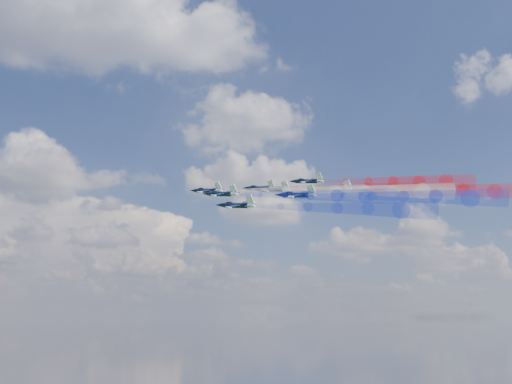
{
  "coord_description": "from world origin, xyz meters",
  "views": [
    {
      "loc": [
        -12.67,
        -156.22,
        121.12
      ],
      "look_at": [
        10.06,
        -12.2,
        153.04
      ],
      "focal_mm": 40.32,
      "sensor_mm": 36.0,
      "label": 1
    }
  ],
  "objects": [
    {
      "name": "trail_inner_left",
      "position": [
        19.56,
        -31.24,
        148.52
      ],
      "size": [
        33.03,
        30.33,
        9.84
      ],
      "primitive_type": null,
      "rotation": [
        0.13,
        -0.32,
        0.81
      ],
      "color": "#182CCD"
    },
    {
      "name": "trail_center_third",
      "position": [
        32.73,
        -31.16,
        150.05
      ],
      "size": [
        33.03,
        30.33,
        9.84
      ],
      "primitive_type": null,
      "rotation": [
        0.13,
        -0.32,
        0.81
      ],
      "color": "white"
    },
    {
      "name": "trail_rear_left",
      "position": [
        35.79,
        -45.56,
        145.76
      ],
      "size": [
        33.03,
        30.33,
        9.84
      ],
      "primitive_type": null,
      "rotation": [
        0.13,
        -0.32,
        0.81
      ],
      "color": "#182CCD"
    },
    {
      "name": "trail_lead",
      "position": [
        16.8,
        -19.04,
        151.95
      ],
      "size": [
        33.03,
        30.33,
        9.84
      ],
      "primitive_type": null,
      "rotation": [
        0.13,
        -0.32,
        0.81
      ],
      "color": "white"
    },
    {
      "name": "jet_inner_right",
      "position": [
        12.81,
        -1.33,
        156.57
      ],
      "size": [
        14.86,
        14.72,
        7.15
      ],
      "primitive_type": null,
      "rotation": [
        0.13,
        -0.32,
        0.81
      ],
      "color": "black"
    },
    {
      "name": "jet_outer_right",
      "position": [
        26.52,
        -1.64,
        159.03
      ],
      "size": [
        14.86,
        14.72,
        7.15
      ],
      "primitive_type": null,
      "rotation": [
        0.13,
        -0.32,
        0.81
      ],
      "color": "black"
    },
    {
      "name": "trail_outer_left",
      "position": [
        21.85,
        -44.29,
        143.13
      ],
      "size": [
        33.03,
        30.33,
        9.84
      ],
      "primitive_type": null,
      "rotation": [
        0.13,
        -0.32,
        0.81
      ],
      "color": "#182CCD"
    },
    {
      "name": "trail_rear_right",
      "position": [
        48.15,
        -34.34,
        150.0
      ],
      "size": [
        33.03,
        30.33,
        9.84
      ],
      "primitive_type": null,
      "rotation": [
        0.13,
        -0.32,
        0.81
      ],
      "color": "red"
    },
    {
      "name": "jet_rear_left",
      "position": [
        16.99,
        -28.99,
        148.93
      ],
      "size": [
        14.86,
        14.72,
        7.15
      ],
      "primitive_type": null,
      "rotation": [
        0.13,
        -0.32,
        0.81
      ],
      "color": "black"
    },
    {
      "name": "jet_rear_right",
      "position": [
        29.36,
        -17.77,
        153.16
      ],
      "size": [
        14.86,
        14.72,
        7.15
      ],
      "primitive_type": null,
      "rotation": [
        0.13,
        -0.32,
        0.81
      ],
      "color": "black"
    },
    {
      "name": "jet_outer_left",
      "position": [
        3.06,
        -27.73,
        146.29
      ],
      "size": [
        14.86,
        14.72,
        7.15
      ],
      "primitive_type": null,
      "rotation": [
        0.13,
        -0.32,
        0.81
      ],
      "color": "black"
    },
    {
      "name": "jet_inner_left",
      "position": [
        0.77,
        -14.67,
        151.69
      ],
      "size": [
        14.86,
        14.72,
        7.15
      ],
      "primitive_type": null,
      "rotation": [
        0.13,
        -0.32,
        0.81
      ],
      "color": "black"
    },
    {
      "name": "jet_lead",
      "position": [
        -1.99,
        -2.47,
        155.11
      ],
      "size": [
        14.86,
        14.72,
        7.15
      ],
      "primitive_type": null,
      "rotation": [
        0.13,
        -0.32,
        0.81
      ],
      "color": "black"
    },
    {
      "name": "trail_inner_right",
      "position": [
        31.6,
        -17.9,
        153.41
      ],
      "size": [
        33.03,
        30.33,
        9.84
      ],
      "primitive_type": null,
      "rotation": [
        0.13,
        -0.32,
        0.81
      ],
      "color": "red"
    },
    {
      "name": "jet_center_third",
      "position": [
        13.94,
        -14.6,
        153.22
      ],
      "size": [
        14.86,
        14.72,
        7.15
      ],
      "primitive_type": null,
      "rotation": [
        0.13,
        -0.32,
        0.81
      ],
      "color": "black"
    },
    {
      "name": "trail_outer_right",
      "position": [
        45.31,
        -18.21,
        155.87
      ],
      "size": [
        33.03,
        30.33,
        9.84
      ],
      "primitive_type": null,
      "rotation": [
        0.13,
        -0.32,
        0.81
      ],
      "color": "red"
    }
  ]
}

